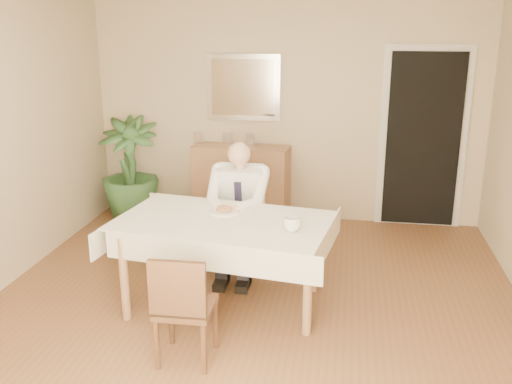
% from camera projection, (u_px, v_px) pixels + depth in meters
% --- Properties ---
extents(room, '(5.00, 5.02, 2.60)m').
position_uv_depth(room, '(248.00, 160.00, 4.22)').
color(room, brown).
rests_on(room, ground).
extents(window, '(1.34, 0.04, 1.44)m').
position_uv_depth(window, '(114.00, 293.00, 1.84)').
color(window, silver).
rests_on(window, room).
extents(doorway, '(0.96, 0.07, 2.10)m').
position_uv_depth(doorway, '(423.00, 140.00, 6.39)').
color(doorway, silver).
rests_on(doorway, ground).
extents(mirror, '(0.86, 0.04, 0.76)m').
position_uv_depth(mirror, '(243.00, 88.00, 6.56)').
color(mirror, silver).
rests_on(mirror, room).
extents(dining_table, '(1.86, 1.26, 0.75)m').
position_uv_depth(dining_table, '(223.00, 230.00, 4.62)').
color(dining_table, '#8E6644').
rests_on(dining_table, ground).
extents(chair_far, '(0.39, 0.39, 0.82)m').
position_uv_depth(chair_far, '(243.00, 219.00, 5.50)').
color(chair_far, '#462918').
rests_on(chair_far, ground).
extents(chair_near, '(0.39, 0.39, 0.82)m').
position_uv_depth(chair_near, '(182.00, 304.00, 3.85)').
color(chair_near, '#462918').
rests_on(chair_near, ground).
extents(seated_man, '(0.48, 0.72, 1.24)m').
position_uv_depth(seated_man, '(238.00, 204.00, 5.17)').
color(seated_man, white).
rests_on(seated_man, ground).
extents(plate, '(0.26, 0.26, 0.02)m').
position_uv_depth(plate, '(224.00, 211.00, 4.77)').
color(plate, white).
rests_on(plate, dining_table).
extents(food, '(0.14, 0.14, 0.06)m').
position_uv_depth(food, '(224.00, 209.00, 4.76)').
color(food, brown).
rests_on(food, dining_table).
extents(knife, '(0.01, 0.13, 0.01)m').
position_uv_depth(knife, '(227.00, 212.00, 4.70)').
color(knife, silver).
rests_on(knife, dining_table).
extents(fork, '(0.01, 0.13, 0.01)m').
position_uv_depth(fork, '(218.00, 212.00, 4.71)').
color(fork, silver).
rests_on(fork, dining_table).
extents(coffee_mug, '(0.15, 0.15, 0.10)m').
position_uv_depth(coffee_mug, '(292.00, 224.00, 4.34)').
color(coffee_mug, white).
rests_on(coffee_mug, dining_table).
extents(sideboard, '(1.15, 0.49, 0.89)m').
position_uv_depth(sideboard, '(241.00, 183.00, 6.74)').
color(sideboard, '#8E6644').
rests_on(sideboard, ground).
extents(photo_frame_left, '(0.10, 0.02, 0.14)m').
position_uv_depth(photo_frame_left, '(198.00, 138.00, 6.71)').
color(photo_frame_left, silver).
rests_on(photo_frame_left, sideboard).
extents(photo_frame_center, '(0.10, 0.02, 0.14)m').
position_uv_depth(photo_frame_center, '(228.00, 138.00, 6.69)').
color(photo_frame_center, silver).
rests_on(photo_frame_center, sideboard).
extents(photo_frame_right, '(0.10, 0.02, 0.14)m').
position_uv_depth(photo_frame_right, '(250.00, 140.00, 6.62)').
color(photo_frame_right, silver).
rests_on(photo_frame_right, sideboard).
extents(potted_palm, '(0.79, 0.79, 1.22)m').
position_uv_depth(potted_palm, '(130.00, 169.00, 6.71)').
color(potted_palm, '#2E5528').
rests_on(potted_palm, ground).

